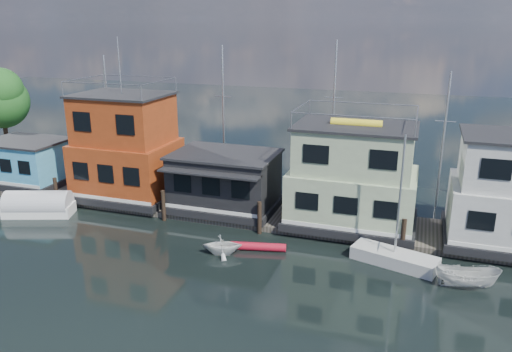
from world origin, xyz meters
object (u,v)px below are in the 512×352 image
(houseboat_blue, at_px, (28,162))
(day_sailer, at_px, (394,257))
(motorboat, at_px, (468,277))
(tarp_runabout, at_px, (39,206))
(red_kayak, at_px, (258,247))
(houseboat_red, at_px, (126,149))
(houseboat_dark, at_px, (225,181))
(dinghy_white, at_px, (222,245))
(houseboat_green, at_px, (353,178))

(houseboat_blue, height_order, day_sailer, day_sailer)
(motorboat, bearing_deg, houseboat_blue, 72.59)
(day_sailer, xyz_separation_m, tarp_runabout, (-24.64, -0.34, 0.28))
(red_kayak, height_order, day_sailer, day_sailer)
(day_sailer, bearing_deg, houseboat_red, -176.02)
(houseboat_dark, relative_size, dinghy_white, 3.16)
(motorboat, relative_size, day_sailer, 0.43)
(houseboat_blue, relative_size, day_sailer, 0.84)
(houseboat_blue, xyz_separation_m, red_kayak, (21.70, -5.21, -1.96))
(houseboat_red, relative_size, dinghy_white, 5.06)
(houseboat_dark, height_order, red_kayak, houseboat_dark)
(houseboat_dark, xyz_separation_m, tarp_runabout, (-12.49, -4.72, -1.70))
(dinghy_white, bearing_deg, houseboat_dark, 1.14)
(dinghy_white, bearing_deg, houseboat_green, -65.34)
(houseboat_green, relative_size, red_kayak, 2.48)
(houseboat_green, distance_m, red_kayak, 7.81)
(red_kayak, bearing_deg, dinghy_white, -159.88)
(day_sailer, relative_size, dinghy_white, 3.24)
(houseboat_dark, distance_m, red_kayak, 7.02)
(dinghy_white, bearing_deg, day_sailer, -97.73)
(red_kayak, relative_size, dinghy_white, 1.45)
(houseboat_green, height_order, red_kayak, houseboat_green)
(houseboat_red, height_order, day_sailer, houseboat_red)
(houseboat_dark, bearing_deg, houseboat_red, 179.86)
(motorboat, bearing_deg, dinghy_white, 84.47)
(houseboat_red, height_order, houseboat_dark, houseboat_red)
(houseboat_dark, distance_m, dinghy_white, 7.01)
(motorboat, distance_m, red_kayak, 11.75)
(houseboat_red, distance_m, red_kayak, 13.82)
(houseboat_blue, xyz_separation_m, tarp_runabout, (5.01, -4.74, -1.49))
(houseboat_red, xyz_separation_m, tarp_runabout, (-4.49, -4.74, -3.39))
(day_sailer, bearing_deg, dinghy_white, -152.31)
(houseboat_blue, height_order, houseboat_red, houseboat_red)
(houseboat_blue, bearing_deg, houseboat_dark, -0.06)
(houseboat_red, bearing_deg, houseboat_green, 0.00)
(day_sailer, bearing_deg, red_kayak, -157.90)
(houseboat_dark, height_order, motorboat, houseboat_dark)
(houseboat_red, bearing_deg, houseboat_dark, -0.14)
(motorboat, relative_size, dinghy_white, 1.38)
(houseboat_dark, relative_size, day_sailer, 0.97)
(houseboat_red, xyz_separation_m, houseboat_dark, (8.00, -0.02, -1.69))
(houseboat_blue, relative_size, houseboat_dark, 0.86)
(red_kayak, distance_m, dinghy_white, 2.22)
(houseboat_red, bearing_deg, houseboat_blue, -180.00)
(houseboat_blue, height_order, dinghy_white, houseboat_blue)
(houseboat_red, height_order, red_kayak, houseboat_red)
(day_sailer, bearing_deg, houseboat_dark, 176.47)
(houseboat_red, xyz_separation_m, houseboat_green, (17.00, 0.00, -0.55))
(houseboat_green, height_order, day_sailer, day_sailer)
(tarp_runabout, bearing_deg, motorboat, -21.54)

